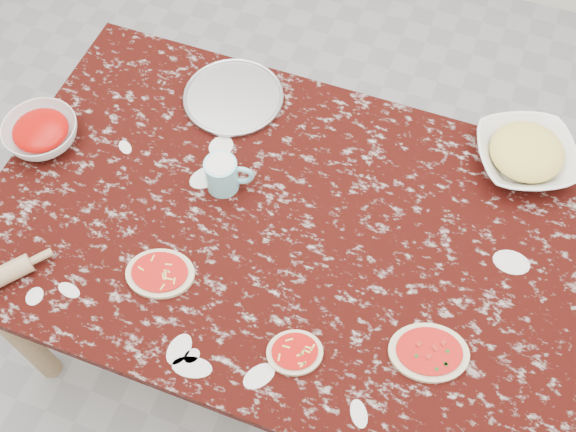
% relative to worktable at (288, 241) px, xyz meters
% --- Properties ---
extents(ground, '(4.00, 4.00, 0.00)m').
position_rel_worktable_xyz_m(ground, '(0.00, 0.00, -0.67)').
color(ground, gray).
extents(worktable, '(1.60, 1.00, 0.75)m').
position_rel_worktable_xyz_m(worktable, '(0.00, 0.00, 0.00)').
color(worktable, black).
rests_on(worktable, ground).
extents(pizza_tray, '(0.36, 0.36, 0.01)m').
position_rel_worktable_xyz_m(pizza_tray, '(-0.30, 0.35, 0.09)').
color(pizza_tray, '#B2B2B7').
rests_on(pizza_tray, worktable).
extents(sauce_bowl, '(0.22, 0.22, 0.06)m').
position_rel_worktable_xyz_m(sauce_bowl, '(-0.74, 0.02, 0.12)').
color(sauce_bowl, white).
rests_on(sauce_bowl, worktable).
extents(cheese_bowl, '(0.35, 0.35, 0.07)m').
position_rel_worktable_xyz_m(cheese_bowl, '(0.54, 0.41, 0.12)').
color(cheese_bowl, white).
rests_on(cheese_bowl, worktable).
extents(flour_mug, '(0.13, 0.09, 0.10)m').
position_rel_worktable_xyz_m(flour_mug, '(-0.20, 0.06, 0.14)').
color(flour_mug, '#7ED8E2').
rests_on(flour_mug, worktable).
extents(pizza_left, '(0.20, 0.18, 0.02)m').
position_rel_worktable_xyz_m(pizza_left, '(-0.25, -0.24, 0.09)').
color(pizza_left, beige).
rests_on(pizza_left, worktable).
extents(pizza_mid, '(0.17, 0.15, 0.02)m').
position_rel_worktable_xyz_m(pizza_mid, '(0.13, -0.32, 0.09)').
color(pizza_mid, beige).
rests_on(pizza_mid, worktable).
extents(pizza_right, '(0.22, 0.19, 0.02)m').
position_rel_worktable_xyz_m(pizza_right, '(0.43, -0.21, 0.09)').
color(pizza_right, beige).
rests_on(pizza_right, worktable).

